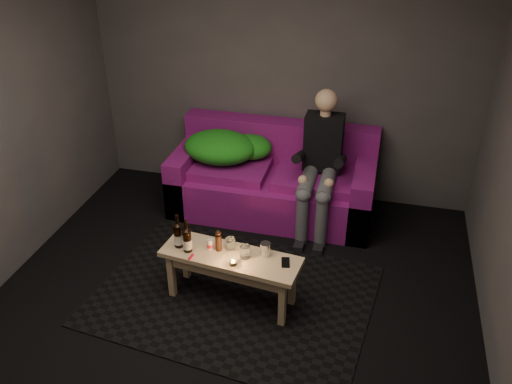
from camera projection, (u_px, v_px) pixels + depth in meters
The scene contains 17 objects.
floor at pixel (222, 325), 4.29m from camera, with size 4.50×4.50×0.00m, color black.
room at pixel (234, 109), 3.85m from camera, with size 4.50×4.50×4.50m.
rug at pixel (234, 295), 4.59m from camera, with size 2.27×1.65×0.01m, color black.
sofa at pixel (274, 182), 5.64m from camera, with size 2.05×0.92×0.88m.
green_blanket at pixel (225, 147), 5.57m from camera, with size 0.90×0.61×0.31m.
person at pixel (320, 161), 5.21m from camera, with size 0.37×0.85×1.37m.
coffee_table at pixel (231, 263), 4.36m from camera, with size 1.17×0.49×0.46m.
beer_bottle_a at pixel (178, 235), 4.37m from camera, with size 0.08×0.08×0.30m.
beer_bottle_b at pixel (187, 240), 4.31m from camera, with size 0.07×0.07×0.29m.
salt_shaker at pixel (210, 244), 4.37m from camera, with size 0.04×0.04×0.09m, color silver.
pepper_mill at pixel (219, 243), 4.34m from camera, with size 0.05×0.05×0.14m, color black.
tumbler_back at pixel (230, 244), 4.37m from camera, with size 0.08×0.08×0.10m, color white.
tealight at pixel (233, 262), 4.20m from camera, with size 0.06×0.06×0.05m.
tumbler_front at pixel (245, 252), 4.27m from camera, with size 0.08×0.08×0.10m, color white.
steel_cup at pixel (265, 249), 4.29m from camera, with size 0.08×0.08×0.11m, color silver.
smartphone at pixel (286, 262), 4.23m from camera, with size 0.06×0.13×0.01m, color black.
red_lighter at pixel (191, 257), 4.29m from camera, with size 0.02×0.07×0.01m, color red.
Camera 1 is at (1.04, -3.00, 3.08)m, focal length 38.00 mm.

